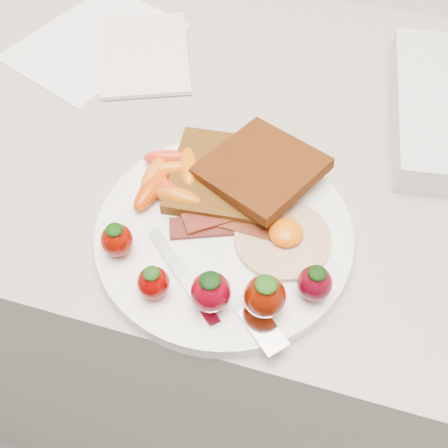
# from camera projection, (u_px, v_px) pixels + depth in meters

# --- Properties ---
(counter) EXTENTS (2.00, 0.60, 0.90)m
(counter) POSITION_uv_depth(u_px,v_px,m) (254.00, 302.00, 1.06)
(counter) COLOR gray
(counter) RESTS_ON ground
(plate) EXTENTS (0.27, 0.27, 0.02)m
(plate) POSITION_uv_depth(u_px,v_px,m) (224.00, 234.00, 0.59)
(plate) COLOR white
(plate) RESTS_ON counter
(toast_lower) EXTENTS (0.13, 0.13, 0.01)m
(toast_lower) POSITION_uv_depth(u_px,v_px,m) (226.00, 176.00, 0.62)
(toast_lower) COLOR black
(toast_lower) RESTS_ON plate
(toast_upper) EXTENTS (0.15, 0.15, 0.03)m
(toast_upper) POSITION_uv_depth(u_px,v_px,m) (261.00, 168.00, 0.61)
(toast_upper) COLOR #321003
(toast_upper) RESTS_ON toast_lower
(fried_egg) EXTENTS (0.13, 0.13, 0.02)m
(fried_egg) POSITION_uv_depth(u_px,v_px,m) (284.00, 237.00, 0.57)
(fried_egg) COLOR beige
(fried_egg) RESTS_ON plate
(bacon_strips) EXTENTS (0.12, 0.09, 0.01)m
(bacon_strips) POSITION_uv_depth(u_px,v_px,m) (229.00, 220.00, 0.59)
(bacon_strips) COLOR black
(bacon_strips) RESTS_ON plate
(baby_carrots) EXTENTS (0.09, 0.11, 0.02)m
(baby_carrots) POSITION_uv_depth(u_px,v_px,m) (168.00, 179.00, 0.61)
(baby_carrots) COLOR orange
(baby_carrots) RESTS_ON plate
(strawberries) EXTENTS (0.23, 0.07, 0.05)m
(strawberries) POSITION_uv_depth(u_px,v_px,m) (220.00, 282.00, 0.52)
(strawberries) COLOR #660800
(strawberries) RESTS_ON plate
(fork) EXTENTS (0.17, 0.11, 0.00)m
(fork) POSITION_uv_depth(u_px,v_px,m) (218.00, 298.00, 0.53)
(fork) COLOR silver
(fork) RESTS_ON plate
(paper_sheet) EXTENTS (0.24, 0.27, 0.00)m
(paper_sheet) POSITION_uv_depth(u_px,v_px,m) (95.00, 41.00, 0.79)
(paper_sheet) COLOR white
(paper_sheet) RESTS_ON counter
(notepad) EXTENTS (0.17, 0.20, 0.01)m
(notepad) POSITION_uv_depth(u_px,v_px,m) (145.00, 54.00, 0.77)
(notepad) COLOR #F8D5DD
(notepad) RESTS_ON paper_sheet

